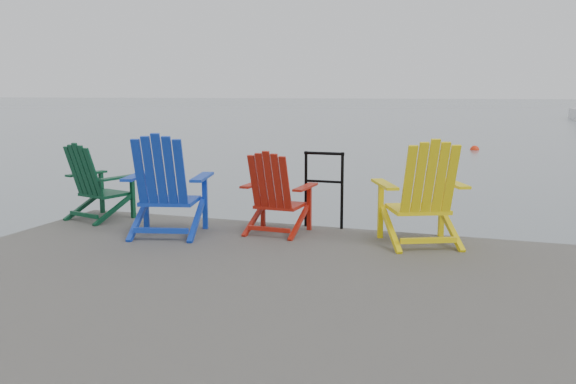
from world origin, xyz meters
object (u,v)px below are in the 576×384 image
(chair_green, at_px, (96,182))
(chair_blue, at_px, (166,185))
(handrail, at_px, (324,182))
(chair_red, at_px, (276,193))
(chair_yellow, at_px, (423,193))
(buoy_b, at_px, (475,150))

(chair_green, relative_size, chair_blue, 0.85)
(handrail, bearing_deg, chair_red, -132.08)
(chair_yellow, xyz_separation_m, buoy_b, (-0.02, 16.86, -1.05))
(handrail, distance_m, chair_yellow, 1.29)
(chair_green, distance_m, buoy_b, 17.34)
(buoy_b, bearing_deg, chair_red, -95.43)
(chair_green, relative_size, buoy_b, 2.89)
(chair_green, relative_size, chair_red, 1.02)
(handrail, relative_size, chair_red, 0.97)
(chair_blue, bearing_deg, chair_yellow, -4.57)
(chair_blue, xyz_separation_m, chair_yellow, (2.74, 0.47, -0.01))
(handrail, height_order, chair_red, chair_red)
(chair_blue, xyz_separation_m, chair_red, (1.12, 0.48, -0.10))
(chair_green, distance_m, chair_yellow, 4.01)
(handrail, xyz_separation_m, chair_red, (-0.43, -0.47, -0.07))
(chair_blue, relative_size, chair_red, 1.21)
(handrail, xyz_separation_m, chair_yellow, (1.19, -0.48, 0.01))
(chair_red, distance_m, buoy_b, 16.96)
(chair_green, bearing_deg, chair_red, 15.24)
(chair_red, xyz_separation_m, buoy_b, (1.60, 16.85, -0.97))
(handrail, xyz_separation_m, buoy_b, (1.17, 16.38, -1.04))
(chair_green, xyz_separation_m, chair_blue, (1.27, -0.48, 0.09))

